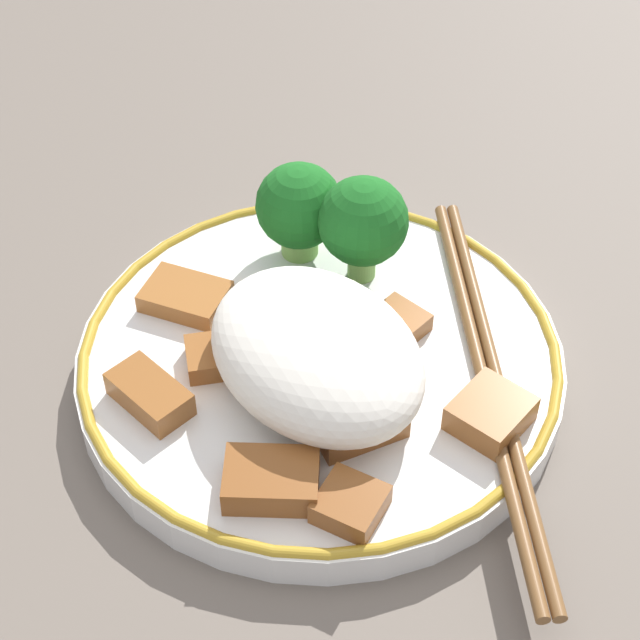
% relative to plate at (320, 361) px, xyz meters
% --- Properties ---
extents(ground_plane, '(3.00, 3.00, 0.00)m').
position_rel_plate_xyz_m(ground_plane, '(0.00, 0.00, -0.01)').
color(ground_plane, '#665B51').
extents(plate, '(0.22, 0.22, 0.02)m').
position_rel_plate_xyz_m(plate, '(0.00, 0.00, 0.00)').
color(plate, white).
rests_on(plate, ground_plane).
extents(rice_mound, '(0.11, 0.08, 0.04)m').
position_rel_plate_xyz_m(rice_mound, '(0.02, -0.01, 0.03)').
color(rice_mound, white).
rests_on(rice_mound, plate).
extents(broccoli_back_left, '(0.04, 0.04, 0.05)m').
position_rel_plate_xyz_m(broccoli_back_left, '(-0.03, 0.05, 0.04)').
color(broccoli_back_left, '#7FB756').
rests_on(broccoli_back_left, plate).
extents(broccoli_back_center, '(0.04, 0.04, 0.05)m').
position_rel_plate_xyz_m(broccoli_back_center, '(-0.06, 0.03, 0.03)').
color(broccoli_back_center, '#7FB756').
rests_on(broccoli_back_center, plate).
extents(meat_near_front, '(0.03, 0.03, 0.01)m').
position_rel_plate_xyz_m(meat_near_front, '(0.01, 0.03, 0.01)').
color(meat_near_front, brown).
rests_on(meat_near_front, plate).
extents(meat_near_left, '(0.04, 0.03, 0.01)m').
position_rel_plate_xyz_m(meat_near_left, '(-0.02, -0.08, 0.01)').
color(meat_near_left, brown).
rests_on(meat_near_left, plate).
extents(meat_near_right, '(0.04, 0.05, 0.01)m').
position_rel_plate_xyz_m(meat_near_right, '(0.05, -0.06, 0.01)').
color(meat_near_right, brown).
rests_on(meat_near_right, plate).
extents(meat_near_back, '(0.04, 0.04, 0.01)m').
position_rel_plate_xyz_m(meat_near_back, '(-0.02, -0.04, 0.01)').
color(meat_near_back, brown).
rests_on(meat_near_back, plate).
extents(meat_on_rice_edge, '(0.03, 0.04, 0.01)m').
position_rel_plate_xyz_m(meat_on_rice_edge, '(0.05, -0.01, 0.01)').
color(meat_on_rice_edge, brown).
rests_on(meat_on_rice_edge, plate).
extents(meat_mid_left, '(0.05, 0.04, 0.01)m').
position_rel_plate_xyz_m(meat_mid_left, '(-0.06, -0.03, 0.01)').
color(meat_mid_left, '#995B28').
rests_on(meat_mid_left, plate).
extents(meat_mid_right, '(0.03, 0.03, 0.01)m').
position_rel_plate_xyz_m(meat_mid_right, '(0.08, -0.04, 0.01)').
color(meat_mid_right, brown).
rests_on(meat_mid_right, plate).
extents(meat_far_scatter, '(0.03, 0.04, 0.01)m').
position_rel_plate_xyz_m(meat_far_scatter, '(0.07, 0.03, 0.01)').
color(meat_far_scatter, brown).
rests_on(meat_far_scatter, plate).
extents(chopsticks, '(0.20, 0.13, 0.01)m').
position_rel_plate_xyz_m(chopsticks, '(0.06, 0.05, 0.01)').
color(chopsticks, brown).
rests_on(chopsticks, plate).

